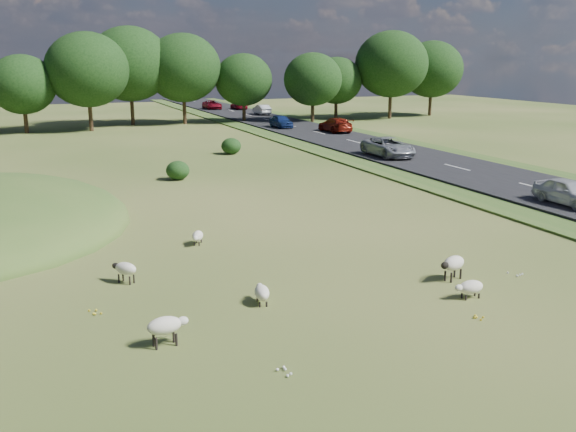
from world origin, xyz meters
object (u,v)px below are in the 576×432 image
at_px(sheep_5, 197,236).
at_px(car_3, 388,147).
at_px(sheep_1, 166,326).
at_px(car_0, 262,110).
at_px(car_7, 568,192).
at_px(sheep_3, 470,287).
at_px(car_6, 239,105).
at_px(sheep_4, 453,264).
at_px(sheep_0, 262,292).
at_px(car_2, 212,105).
at_px(car_4, 335,125).
at_px(car_1, 281,121).
at_px(sheep_2, 125,269).

distance_m(sheep_5, car_3, 27.12).
xyz_separation_m(sheep_1, car_3, (23.50, 27.72, 0.40)).
relative_size(car_0, car_3, 0.76).
bearing_deg(car_7, sheep_3, -145.74).
bearing_deg(car_6, sheep_4, 78.03).
bearing_deg(sheep_1, car_3, 43.96).
height_order(sheep_0, car_7, car_7).
relative_size(sheep_5, car_6, 0.24).
distance_m(sheep_0, car_7, 21.07).
relative_size(sheep_4, sheep_5, 1.22).
bearing_deg(car_2, car_0, -72.91).
bearing_deg(car_0, car_6, -90.00).
bearing_deg(car_3, sheep_0, -127.78).
relative_size(sheep_1, car_4, 0.24).
relative_size(car_1, car_6, 0.96).
bearing_deg(sheep_0, car_6, -6.04).
bearing_deg(sheep_0, sheep_4, -82.15).
bearing_deg(sheep_5, sheep_1, 6.14).
relative_size(car_3, car_4, 1.06).
bearing_deg(car_1, sheep_5, -115.76).
xyz_separation_m(sheep_1, sheep_5, (3.31, 9.63, -0.24)).
distance_m(sheep_2, car_7, 24.02).
relative_size(sheep_0, car_3, 0.21).
relative_size(sheep_0, car_7, 0.28).
distance_m(car_1, car_4, 7.31).
xyz_separation_m(sheep_4, car_2, (12.65, 79.43, 0.28)).
relative_size(sheep_2, car_0, 0.25).
xyz_separation_m(car_0, car_1, (-3.80, -17.22, 0.03)).
relative_size(sheep_5, car_1, 0.25).
bearing_deg(car_2, sheep_4, -99.05).
bearing_deg(sheep_4, sheep_3, 51.77).
bearing_deg(car_1, car_7, -90.00).
height_order(sheep_1, car_7, car_7).
distance_m(sheep_0, car_1, 53.32).
xyz_separation_m(car_0, car_4, (0.00, -23.47, 0.07)).
distance_m(sheep_3, car_7, 16.01).
bearing_deg(sheep_1, sheep_0, 23.70).
height_order(car_4, car_6, car_4).
relative_size(sheep_4, car_6, 0.30).
distance_m(car_0, car_1, 17.63).
bearing_deg(car_2, car_1, -90.00).
xyz_separation_m(sheep_0, car_4, (23.72, 43.21, 0.61)).
xyz_separation_m(sheep_3, sheep_4, (0.57, 1.76, 0.24)).
relative_size(sheep_1, sheep_4, 0.94).
distance_m(sheep_1, car_4, 52.83).
xyz_separation_m(sheep_4, car_1, (12.65, 49.86, 0.33)).
height_order(car_3, car_4, car_3).
height_order(sheep_0, sheep_2, sheep_2).
xyz_separation_m(sheep_1, sheep_3, (10.28, -0.14, -0.21)).
bearing_deg(sheep_1, car_6, 65.23).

